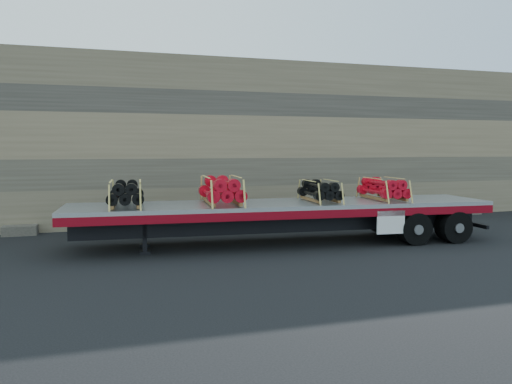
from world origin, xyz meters
TOP-DOWN VIEW (x-y plane):
  - ground at (0.00, 0.00)m, footprint 120.00×120.00m
  - rock_wall at (0.00, 6.50)m, footprint 44.00×3.00m
  - trailer at (0.75, 0.21)m, footprint 14.28×3.73m
  - bundle_front at (-4.34, 0.58)m, footprint 1.22×2.22m
  - bundle_midfront at (-1.34, 0.37)m, footprint 1.38×2.50m
  - bundle_midrear at (2.04, 0.12)m, footprint 1.11×2.01m
  - bundle_rear at (4.39, -0.05)m, footprint 1.19×2.15m

SIDE VIEW (x-z plane):
  - ground at x=0.00m, z-range 0.00..0.00m
  - trailer at x=0.75m, z-range 0.00..1.41m
  - bundle_midrear at x=2.04m, z-range 1.41..2.10m
  - bundle_rear at x=4.39m, z-range 1.41..2.15m
  - bundle_front at x=-4.34m, z-range 1.41..2.17m
  - bundle_midfront at x=-1.34m, z-range 1.41..2.27m
  - rock_wall at x=0.00m, z-range 0.00..7.00m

